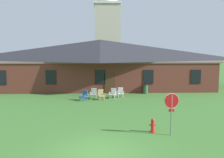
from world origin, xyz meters
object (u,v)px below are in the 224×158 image
Objects in this scene: lawn_chair_middle at (113,93)px; stop_sign at (172,106)px; fire_hydrant at (153,126)px; trash_bin at (145,89)px; lawn_chair_near_door at (94,93)px; lawn_chair_by_porch at (84,95)px; lawn_chair_right_end at (121,92)px; lawn_chair_left_end at (101,94)px.

stop_sign is at bearing -75.71° from lawn_chair_middle.
fire_hydrant is 0.81× the size of trash_bin.
trash_bin is at bearing 23.14° from lawn_chair_near_door.
lawn_chair_by_porch is (-5.37, 9.43, -1.12)m from stop_sign.
fire_hydrant is at bearing -69.95° from lawn_chair_near_door.
lawn_chair_middle is 0.88m from lawn_chair_right_end.
lawn_chair_by_porch is at bearing -157.36° from lawn_chair_right_end.
lawn_chair_right_end is 1.21× the size of fire_hydrant.
lawn_chair_by_porch is 2.89m from lawn_chair_middle.
lawn_chair_near_door is at bearing -156.86° from trash_bin.
lawn_chair_middle is 1.21× the size of fire_hydrant.
stop_sign is 2.35× the size of trash_bin.
lawn_chair_right_end is (3.47, 1.45, 0.00)m from lawn_chair_by_porch.
lawn_chair_left_end is (1.57, 0.34, 0.00)m from lawn_chair_by_porch.
lawn_chair_by_porch is 1.00× the size of lawn_chair_middle.
lawn_chair_near_door is at bearing 50.97° from lawn_chair_by_porch.
lawn_chair_right_end is 0.98× the size of trash_bin.
stop_sign is 10.80m from lawn_chair_middle.
lawn_chair_left_end reaches higher than fire_hydrant.
lawn_chair_right_end is (0.75, 0.47, 0.00)m from lawn_chair_middle.
lawn_chair_near_door and lawn_chair_right_end have the same top height.
lawn_chair_by_porch is at bearing 119.66° from stop_sign.
fire_hydrant is (1.76, -9.89, -0.12)m from lawn_chair_middle.
lawn_chair_right_end is at bearing 95.59° from fire_hydrant.
lawn_chair_left_end is 5.59m from trash_bin.
stop_sign reaches higher than lawn_chair_middle.
stop_sign is 11.10m from lawn_chair_right_end.
lawn_chair_middle is (-2.65, 10.41, -1.12)m from stop_sign.
lawn_chair_by_porch is 1.00× the size of lawn_chair_near_door.
trash_bin reaches higher than lawn_chair_middle.
lawn_chair_by_porch is 1.21× the size of fire_hydrant.
lawn_chair_left_end is 1.21× the size of fire_hydrant.
stop_sign is at bearing -94.04° from trash_bin.
lawn_chair_middle is at bearing 19.79° from lawn_chair_by_porch.
trash_bin is (1.79, 12.28, 0.12)m from fire_hydrant.
lawn_chair_left_end is at bearing 12.33° from lawn_chair_by_porch.
lawn_chair_near_door is 0.98× the size of trash_bin.
stop_sign reaches higher than fire_hydrant.
fire_hydrant is at bearing -84.41° from lawn_chair_right_end.
lawn_chair_near_door is (0.85, 1.05, 0.00)m from lawn_chair_by_porch.
stop_sign is 12.88m from trash_bin.
trash_bin is at bearing 28.21° from lawn_chair_by_porch.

